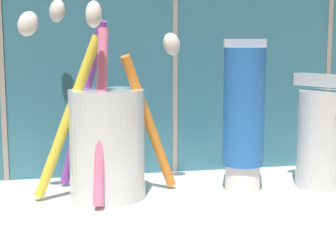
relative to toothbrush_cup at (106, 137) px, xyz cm
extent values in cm
cube|color=silver|center=(6.61, -5.33, -6.64)|extent=(71.64, 28.47, 2.00)
cylinder|color=silver|center=(0.11, -0.06, -0.63)|extent=(6.90, 6.90, 10.03)
cylinder|color=orange|center=(4.18, 0.73, 1.08)|extent=(5.86, 3.21, 12.97)
ellipsoid|color=white|center=(6.93, 1.92, 8.41)|extent=(2.72, 2.15, 2.68)
cylinder|color=purple|center=(-1.86, 2.76, 2.64)|extent=(4.88, 5.53, 16.06)
ellipsoid|color=white|center=(-3.92, 5.19, 11.55)|extent=(2.50, 2.62, 2.64)
cylinder|color=yellow|center=(-3.37, -0.03, 1.97)|extent=(6.44, 1.21, 14.74)
ellipsoid|color=white|center=(-6.55, 0.12, 10.20)|extent=(2.43, 1.41, 2.66)
cylinder|color=pink|center=(-0.65, -2.56, 2.29)|extent=(2.13, 3.80, 15.22)
ellipsoid|color=white|center=(-1.21, -4.09, 10.89)|extent=(1.93, 2.39, 2.47)
cylinder|color=white|center=(13.25, -0.06, -4.40)|extent=(3.37, 3.37, 2.48)
cylinder|color=blue|center=(13.25, -0.06, 2.47)|extent=(3.96, 3.96, 11.28)
cube|color=silver|center=(13.25, -0.06, 8.51)|extent=(4.16, 0.36, 0.80)
cylinder|color=silver|center=(21.17, -0.50, -0.86)|extent=(4.66, 4.66, 9.57)
cube|color=silver|center=(21.17, -0.50, 4.92)|extent=(4.10, 5.94, 1.20)
camera|label=1|loc=(-5.05, -50.55, 8.97)|focal=60.00mm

